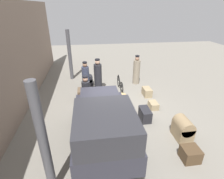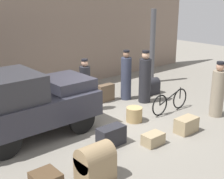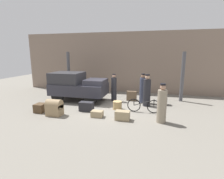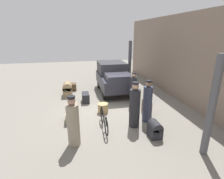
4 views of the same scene
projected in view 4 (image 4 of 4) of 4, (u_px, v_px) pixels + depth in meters
name	position (u px, v px, depth m)	size (l,w,h in m)	color
ground_plane	(107.00, 106.00, 8.81)	(30.00, 30.00, 0.00)	gray
station_building_facade	(185.00, 59.00, 8.92)	(16.00, 0.15, 4.50)	gray
canopy_pillar_left	(130.00, 63.00, 12.04)	(0.22, 0.22, 3.04)	#4C4C51
canopy_pillar_right	(212.00, 108.00, 4.94)	(0.22, 0.22, 3.04)	#4C4C51
truck	(114.00, 76.00, 10.75)	(3.43, 1.79, 1.77)	black
bicycle	(104.00, 120.00, 6.71)	(1.67, 0.04, 0.72)	black
wicker_basket	(103.00, 108.00, 8.10)	(0.48, 0.48, 0.43)	tan
porter_lifting_near_truck	(73.00, 123.00, 5.59)	(0.40, 0.40, 1.71)	gray
porter_standing_middle	(133.00, 90.00, 8.79)	(0.34, 0.34, 1.70)	#232328
porter_with_bicycle	(135.00, 107.00, 6.73)	(0.41, 0.41, 1.81)	#232328
porter_carrying_trunk	(147.00, 103.00, 7.13)	(0.37, 0.37, 1.77)	#33384C
trunk_wicker_pale	(67.00, 89.00, 10.25)	(0.72, 0.52, 0.79)	#937A56
suitcase_black_upright	(147.00, 107.00, 7.99)	(0.62, 0.26, 0.60)	brown
trunk_barrel_dark	(155.00, 129.00, 6.16)	(0.52, 0.40, 0.60)	#232328
trunk_umber_medium	(73.00, 106.00, 8.47)	(0.54, 0.36, 0.29)	#9E8966
trunk_large_brown	(86.00, 98.00, 9.33)	(0.72, 0.37, 0.48)	#232328
suitcase_tan_flat	(72.00, 87.00, 11.26)	(0.49, 0.52, 0.43)	#4C3823
suitcase_small_leather	(71.00, 117.00, 7.29)	(0.64, 0.39, 0.42)	#9E8966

